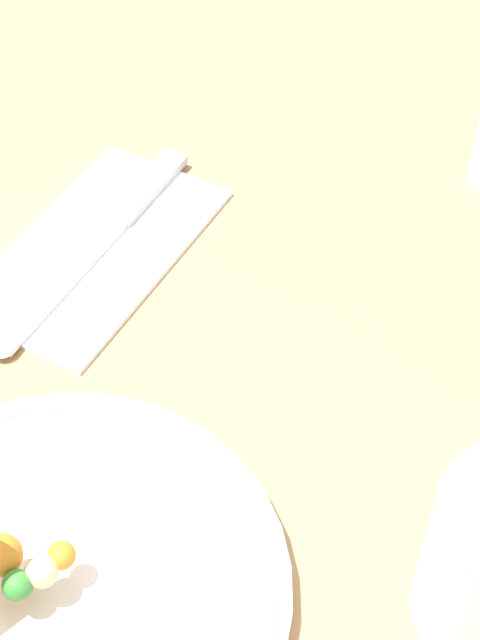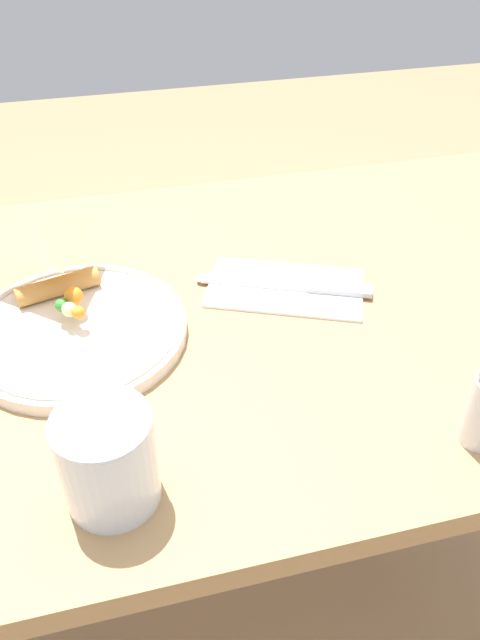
# 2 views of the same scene
# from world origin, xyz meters

# --- Properties ---
(ground_plane) EXTENTS (6.00, 6.00, 0.00)m
(ground_plane) POSITION_xyz_m (0.00, 0.00, 0.00)
(ground_plane) COLOR #997A56
(dining_table) EXTENTS (1.13, 0.67, 0.74)m
(dining_table) POSITION_xyz_m (0.00, 0.00, 0.62)
(dining_table) COLOR #A87F51
(dining_table) RESTS_ON ground_plane
(plate_pizza) EXTENTS (0.25, 0.25, 0.05)m
(plate_pizza) POSITION_xyz_m (0.16, 0.01, 0.75)
(plate_pizza) COLOR silver
(plate_pizza) RESTS_ON dining_table
(milk_glass) EXTENTS (0.09, 0.09, 0.10)m
(milk_glass) POSITION_xyz_m (0.14, 0.24, 0.78)
(milk_glass) COLOR white
(milk_glass) RESTS_ON dining_table
(napkin_folded) EXTENTS (0.22, 0.18, 0.00)m
(napkin_folded) POSITION_xyz_m (-0.10, -0.02, 0.74)
(napkin_folded) COLOR white
(napkin_folded) RESTS_ON dining_table
(butter_knife) EXTENTS (0.21, 0.10, 0.01)m
(butter_knife) POSITION_xyz_m (-0.11, -0.02, 0.75)
(butter_knife) COLOR #B2B2B7
(butter_knife) RESTS_ON napkin_folded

